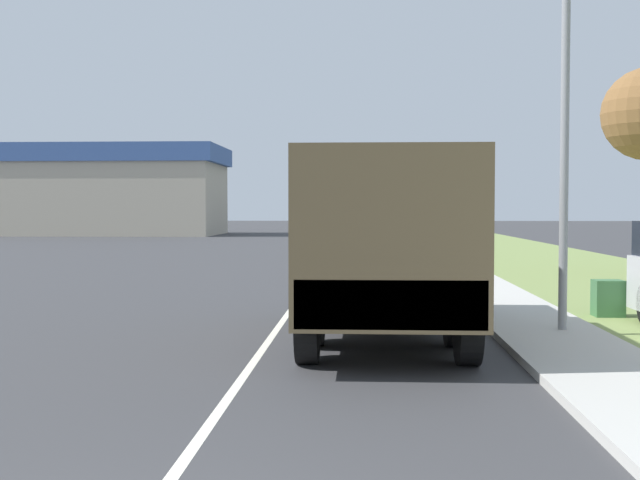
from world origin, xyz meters
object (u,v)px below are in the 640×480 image
object	(u,v)px
car_nearest_ahead	(384,257)
car_second_ahead	(371,242)
military_truck	(384,239)
lamp_post	(551,95)

from	to	relation	value
car_nearest_ahead	car_second_ahead	xyz separation A→B (m)	(-0.31, 10.03, 0.02)
military_truck	car_nearest_ahead	bearing A→B (deg)	88.37
military_truck	lamp_post	bearing A→B (deg)	10.60
car_nearest_ahead	lamp_post	bearing A→B (deg)	-77.80
military_truck	lamp_post	distance (m)	3.60
military_truck	lamp_post	size ratio (longest dim) A/B	1.05
car_nearest_ahead	lamp_post	distance (m)	11.73
military_truck	lamp_post	world-z (taller)	lamp_post
lamp_post	military_truck	bearing A→B (deg)	-169.40
car_nearest_ahead	lamp_post	world-z (taller)	lamp_post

